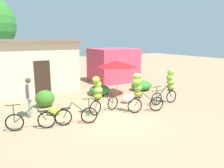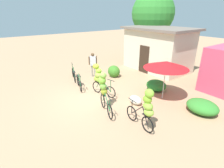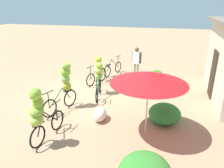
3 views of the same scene
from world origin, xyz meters
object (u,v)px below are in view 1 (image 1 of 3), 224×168
Objects in this scene: bicycle_leftmost at (31,120)px; bicycle_near_pile at (77,116)px; building_low at (36,65)px; bicycle_center_loaded at (99,92)px; market_umbrella at (117,64)px; person_vendor at (29,93)px; bicycle_rightmost at (169,84)px; shop_pink at (113,65)px; produce_sack at (128,98)px; bicycle_by_shop at (140,90)px; banana_pile_on_ground at (54,111)px.

bicycle_near_pile is (1.61, -0.39, 0.00)m from bicycle_leftmost.
building_low is 6.30m from bicycle_center_loaded.
market_umbrella reaches higher than bicycle_center_loaded.
person_vendor reaches higher than bicycle_leftmost.
bicycle_rightmost is (1.33, -2.75, -0.85)m from market_umbrella.
shop_pink is 1.88× the size of bicycle_center_loaded.
bicycle_center_loaded is at bearing -78.84° from building_low.
market_umbrella is 3.18× the size of produce_sack.
building_low is at bearing 127.56° from bicycle_rightmost.
bicycle_center_loaded is at bearing 24.31° from bicycle_near_pile.
bicycle_rightmost reaches higher than bicycle_near_pile.
person_vendor is at bearing -106.10° from building_low.
bicycle_by_shop is at bearing -169.30° from bicycle_rightmost.
bicycle_leftmost is at bearing -136.04° from banana_pile_on_ground.
market_umbrella is (3.67, -3.76, 0.21)m from building_low.
bicycle_by_shop is (2.90, -0.18, 0.69)m from bicycle_near_pile.
bicycle_rightmost reaches higher than banana_pile_on_ground.
building_low is 5.45m from banana_pile_on_ground.
bicycle_near_pile is at bearing -158.17° from produce_sack.
bicycle_near_pile is 3.66m from produce_sack.
bicycle_near_pile reaches higher than bicycle_leftmost.
shop_pink is at bearing 39.96° from banana_pile_on_ground.
bicycle_near_pile is (-0.10, -6.74, -1.27)m from building_low.
banana_pile_on_ground is at bearing 177.71° from produce_sack.
person_vendor is (-5.11, -1.22, -0.80)m from market_umbrella.
building_low is at bearing 134.29° from market_umbrella.
bicycle_by_shop is at bearing -105.36° from market_umbrella.
building_low is at bearing 84.16° from banana_pile_on_ground.
person_vendor is at bearing -145.07° from shop_pink.
bicycle_leftmost is 0.95× the size of bicycle_rightmost.
bicycle_center_loaded is 2.43× the size of produce_sack.
bicycle_center_loaded is at bearing -23.79° from person_vendor.
person_vendor is at bearing 175.19° from produce_sack.
shop_pink is 7.56m from bicycle_by_shop.
bicycle_near_pile is 0.92× the size of bicycle_center_loaded.
market_umbrella is at bearing 74.64° from bicycle_by_shop.
banana_pile_on_ground is (1.17, 1.13, -0.19)m from bicycle_leftmost.
banana_pile_on_ground is at bearing 152.16° from bicycle_center_loaded.
bicycle_by_shop is 3.84m from banana_pile_on_ground.
shop_pink is at bearing 34.93° from person_vendor.
produce_sack is 0.42× the size of person_vendor.
person_vendor is at bearing 166.67° from bicycle_rightmost.
bicycle_rightmost is at bearing 10.70° from bicycle_by_shop.
market_umbrella is 2.32m from produce_sack.
building_low reaches higher than produce_sack.
bicycle_rightmost is 2.18m from produce_sack.
building_low is at bearing 74.99° from bicycle_leftmost.
building_low is 3.31× the size of bicycle_near_pile.
bicycle_by_shop is (-0.87, -3.16, -0.79)m from market_umbrella.
bicycle_by_shop is at bearing -107.98° from produce_sack.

